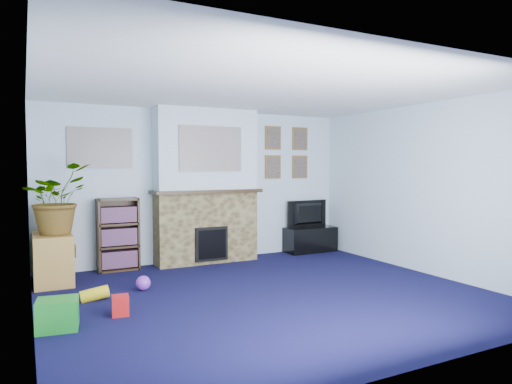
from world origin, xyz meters
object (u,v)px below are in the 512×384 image
bookshelf (118,236)px  television (310,214)px  tv_stand (310,239)px  sideboard (52,256)px

bookshelf → television: bearing=-1.0°
tv_stand → television: television is taller
television → sideboard: 4.21m
bookshelf → sideboard: bearing=-158.3°
television → bookshelf: bearing=-4.1°
tv_stand → bookshelf: size_ratio=0.88×
television → sideboard: size_ratio=0.98×
tv_stand → television: (0.00, 0.02, 0.45)m
tv_stand → bookshelf: bearing=178.7°
television → bookshelf: bookshelf is taller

